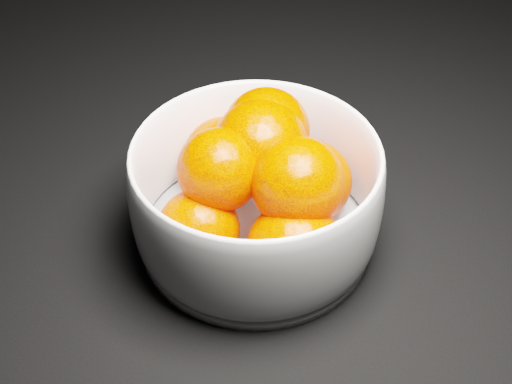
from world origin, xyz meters
The scene contains 3 objects.
ground centered at (0.00, 0.00, 0.00)m, with size 3.00×3.00×0.00m, color black.
bowl centered at (-0.11, -0.04, 0.05)m, with size 0.20×0.20×0.10m.
orange_pile centered at (-0.10, -0.03, 0.07)m, with size 0.18×0.16×0.12m.
Camera 1 is at (0.10, -0.41, 0.44)m, focal length 50.00 mm.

